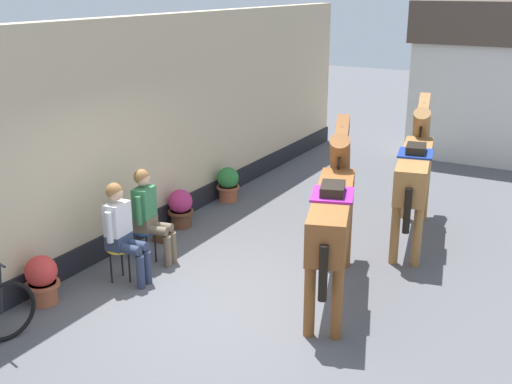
# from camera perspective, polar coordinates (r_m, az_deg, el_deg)

# --- Properties ---
(ground_plane) EXTENTS (40.00, 40.00, 0.00)m
(ground_plane) POSITION_cam_1_polar(r_m,az_deg,el_deg) (10.55, 6.69, -3.04)
(ground_plane) COLOR #56565B
(pub_facade_wall) EXTENTS (0.34, 14.00, 3.40)m
(pub_facade_wall) POSITION_cam_1_polar(r_m,az_deg,el_deg) (10.10, -9.89, 4.98)
(pub_facade_wall) COLOR #CCB793
(pub_facade_wall) RESTS_ON ground_plane
(distant_cottage) EXTENTS (3.40, 2.60, 3.50)m
(distant_cottage) POSITION_cam_1_polar(r_m,az_deg,el_deg) (15.53, 20.78, 9.72)
(distant_cottage) COLOR silver
(distant_cottage) RESTS_ON ground_plane
(seated_visitor_near) EXTENTS (0.61, 0.49, 1.39)m
(seated_visitor_near) POSITION_cam_1_polar(r_m,az_deg,el_deg) (8.47, -12.12, -3.23)
(seated_visitor_near) COLOR gold
(seated_visitor_near) RESTS_ON ground_plane
(seated_visitor_far) EXTENTS (0.61, 0.48, 1.39)m
(seated_visitor_far) POSITION_cam_1_polar(r_m,az_deg,el_deg) (9.01, -9.75, -1.74)
(seated_visitor_far) COLOR #194C99
(seated_visitor_far) RESTS_ON ground_plane
(saddled_horse_near) EXTENTS (1.20, 2.89, 2.06)m
(saddled_horse_near) POSITION_cam_1_polar(r_m,az_deg,el_deg) (7.89, 7.04, -1.60)
(saddled_horse_near) COLOR brown
(saddled_horse_near) RESTS_ON ground_plane
(saddled_horse_far) EXTENTS (0.90, 2.96, 2.06)m
(saddled_horse_far) POSITION_cam_1_polar(r_m,az_deg,el_deg) (9.96, 14.31, 2.22)
(saddled_horse_far) COLOR #9E6B38
(saddled_horse_far) RESTS_ON ground_plane
(flower_planter_nearest) EXTENTS (0.43, 0.43, 0.64)m
(flower_planter_nearest) POSITION_cam_1_polar(r_m,az_deg,el_deg) (8.34, -18.93, -7.50)
(flower_planter_nearest) COLOR #A85638
(flower_planter_nearest) RESTS_ON ground_plane
(flower_planter_inner_far) EXTENTS (0.43, 0.43, 0.64)m
(flower_planter_inner_far) POSITION_cam_1_polar(r_m,az_deg,el_deg) (10.40, -6.90, -1.41)
(flower_planter_inner_far) COLOR brown
(flower_planter_inner_far) RESTS_ON ground_plane
(flower_planter_farthest) EXTENTS (0.43, 0.43, 0.64)m
(flower_planter_farthest) POSITION_cam_1_polar(r_m,az_deg,el_deg) (11.57, -2.57, 0.79)
(flower_planter_farthest) COLOR #A85638
(flower_planter_farthest) RESTS_ON ground_plane
(satchel_bag) EXTENTS (0.28, 0.13, 0.20)m
(satchel_bag) POSITION_cam_1_polar(r_m,az_deg,el_deg) (9.90, -8.61, -3.99)
(satchel_bag) COLOR brown
(satchel_bag) RESTS_ON ground_plane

